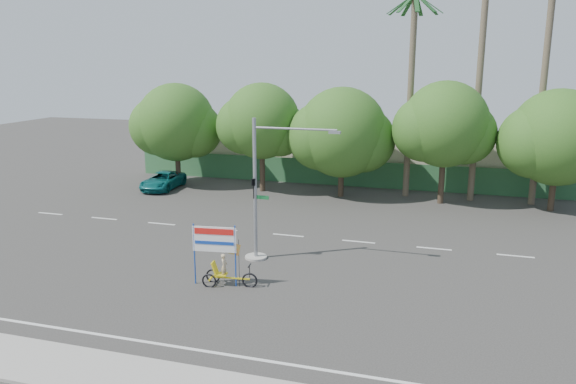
# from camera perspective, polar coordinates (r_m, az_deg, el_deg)

# --- Properties ---
(ground) EXTENTS (120.00, 120.00, 0.00)m
(ground) POSITION_cam_1_polar(r_m,az_deg,el_deg) (24.06, -0.85, -10.42)
(ground) COLOR #33302D
(ground) RESTS_ON ground
(fence) EXTENTS (38.00, 0.08, 2.00)m
(fence) POSITION_cam_1_polar(r_m,az_deg,el_deg) (43.89, 7.58, 1.80)
(fence) COLOR #336B3D
(fence) RESTS_ON ground
(building_left) EXTENTS (12.00, 8.00, 4.00)m
(building_left) POSITION_cam_1_polar(r_m,az_deg,el_deg) (50.45, -2.87, 4.55)
(building_left) COLOR beige
(building_left) RESTS_ON ground
(building_right) EXTENTS (14.00, 8.00, 3.60)m
(building_right) POSITION_cam_1_polar(r_m,az_deg,el_deg) (47.68, 18.03, 3.16)
(building_right) COLOR beige
(building_right) RESTS_ON ground
(tree_far_left) EXTENTS (7.14, 6.00, 7.96)m
(tree_far_left) POSITION_cam_1_polar(r_m,az_deg,el_deg) (44.42, -11.35, 6.71)
(tree_far_left) COLOR #473828
(tree_far_left) RESTS_ON ground
(tree_left) EXTENTS (6.66, 5.60, 8.07)m
(tree_left) POSITION_cam_1_polar(r_m,az_deg,el_deg) (41.59, -2.73, 6.93)
(tree_left) COLOR #473828
(tree_left) RESTS_ON ground
(tree_center) EXTENTS (7.62, 6.40, 7.85)m
(tree_center) POSITION_cam_1_polar(r_m,az_deg,el_deg) (40.10, 5.43, 5.79)
(tree_center) COLOR #473828
(tree_center) RESTS_ON ground
(tree_right) EXTENTS (6.90, 5.80, 8.36)m
(tree_right) POSITION_cam_1_polar(r_m,az_deg,el_deg) (39.27, 15.59, 6.34)
(tree_right) COLOR #473828
(tree_right) RESTS_ON ground
(tree_far_right) EXTENTS (7.38, 6.20, 7.94)m
(tree_far_right) POSITION_cam_1_polar(r_m,az_deg,el_deg) (39.84, 25.67, 4.75)
(tree_far_right) COLOR #473828
(tree_far_right) RESTS_ON ground
(palm_tall) EXTENTS (3.73, 3.79, 17.45)m
(palm_tall) POSITION_cam_1_polar(r_m,az_deg,el_deg) (40.54, 19.09, 13.72)
(palm_tall) COLOR #70604C
(palm_tall) RESTS_ON ground
(palm_mid) EXTENTS (3.73, 3.79, 15.45)m
(palm_mid) POSITION_cam_1_polar(r_m,az_deg,el_deg) (40.86, 24.69, 11.74)
(palm_mid) COLOR #70604C
(palm_mid) RESTS_ON ground
(palm_short) EXTENTS (3.73, 3.79, 14.45)m
(palm_short) POSITION_cam_1_polar(r_m,az_deg,el_deg) (40.63, 12.44, 11.86)
(palm_short) COLOR #70604C
(palm_short) RESTS_ON ground
(traffic_signal) EXTENTS (4.72, 1.10, 7.00)m
(traffic_signal) POSITION_cam_1_polar(r_m,az_deg,el_deg) (27.35, -2.77, -1.02)
(traffic_signal) COLOR gray
(traffic_signal) RESTS_ON ground
(trike_billboard) EXTENTS (2.85, 0.81, 2.81)m
(trike_billboard) POSITION_cam_1_polar(r_m,az_deg,el_deg) (24.79, -6.82, -6.97)
(trike_billboard) COLOR black
(trike_billboard) RESTS_ON ground
(pickup_truck) EXTENTS (2.40, 4.79, 1.30)m
(pickup_truck) POSITION_cam_1_polar(r_m,az_deg,el_deg) (43.93, -12.60, 1.14)
(pickup_truck) COLOR #0E6465
(pickup_truck) RESTS_ON ground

